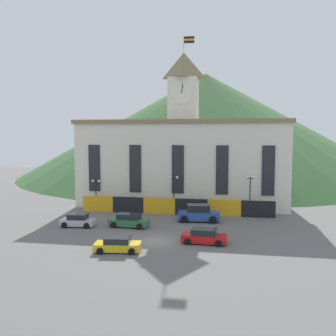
{
  "coord_description": "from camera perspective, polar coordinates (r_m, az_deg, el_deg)",
  "views": [
    {
      "loc": [
        7.61,
        -36.1,
        10.58
      ],
      "look_at": [
        0.0,
        7.48,
        6.77
      ],
      "focal_mm": 40.0,
      "sensor_mm": 36.0,
      "label": 1
    }
  ],
  "objects": [
    {
      "name": "street_lamp_center",
      "position": [
        50.88,
        12.4,
        -2.82
      ],
      "size": [
        1.26,
        0.36,
        5.3
      ],
      "color": "black",
      "rests_on": "ground"
    },
    {
      "name": "car_red_sedan",
      "position": [
        37.69,
        5.53,
        -10.34
      ],
      "size": [
        4.49,
        2.31,
        1.45
      ],
      "rotation": [
        0.0,
        0.0,
        -0.05
      ],
      "color": "red",
      "rests_on": "ground"
    },
    {
      "name": "street_lamp_right",
      "position": [
        54.43,
        -10.93,
        -2.93
      ],
      "size": [
        1.26,
        0.36,
        4.35
      ],
      "color": "black",
      "rests_on": "ground"
    },
    {
      "name": "ground_plane",
      "position": [
        38.38,
        -1.96,
        -11.08
      ],
      "size": [
        160.0,
        160.0,
        0.0
      ],
      "primitive_type": "plane",
      "color": "#605E5B"
    },
    {
      "name": "street_lamp_far_left",
      "position": [
        51.47,
        0.9,
        -2.77
      ],
      "size": [
        1.26,
        0.36,
        5.09
      ],
      "color": "black",
      "rests_on": "ground"
    },
    {
      "name": "banner_fence",
      "position": [
        50.63,
        1.09,
        -5.88
      ],
      "size": [
        26.2,
        0.12,
        2.19
      ],
      "color": "gold",
      "rests_on": "ground"
    },
    {
      "name": "car_blue_van",
      "position": [
        46.77,
        4.7,
        -6.96
      ],
      "size": [
        5.24,
        2.69,
        2.1
      ],
      "rotation": [
        0.0,
        0.0,
        0.08
      ],
      "color": "#284C99",
      "rests_on": "ground"
    },
    {
      "name": "car_green_wagon",
      "position": [
        44.19,
        -5.97,
        -8.0
      ],
      "size": [
        4.72,
        2.41,
        1.55
      ],
      "rotation": [
        0.0,
        0.0,
        -0.08
      ],
      "color": "#2D663D",
      "rests_on": "ground"
    },
    {
      "name": "car_yellow_coupe",
      "position": [
        35.28,
        -7.69,
        -11.51
      ],
      "size": [
        4.39,
        2.52,
        1.35
      ],
      "rotation": [
        0.0,
        0.0,
        0.12
      ],
      "color": "yellow",
      "rests_on": "ground"
    },
    {
      "name": "hillside_backdrop",
      "position": [
        103.04,
        5.7,
        6.61
      ],
      "size": [
        97.31,
        97.31,
        27.32
      ],
      "primitive_type": "cone",
      "color": "#386033",
      "rests_on": "ground"
    },
    {
      "name": "car_silver_hatch",
      "position": [
        45.36,
        -13.57,
        -7.81
      ],
      "size": [
        4.0,
        2.22,
        1.5
      ],
      "rotation": [
        0.0,
        0.0,
        3.21
      ],
      "color": "#B7B7BC",
      "rests_on": "ground"
    },
    {
      "name": "civic_building",
      "position": [
        58.09,
        2.36,
        1.36
      ],
      "size": [
        31.34,
        12.22,
        25.58
      ],
      "color": "silver",
      "rests_on": "ground"
    }
  ]
}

